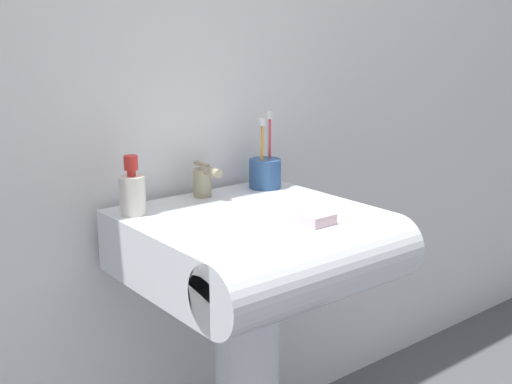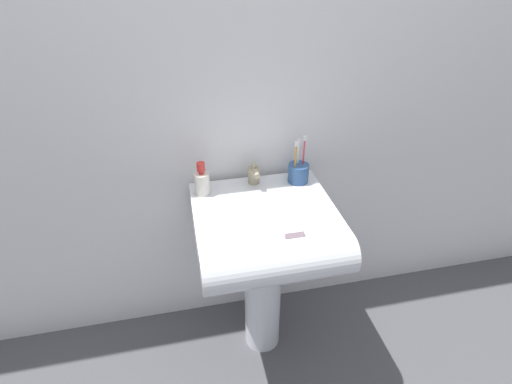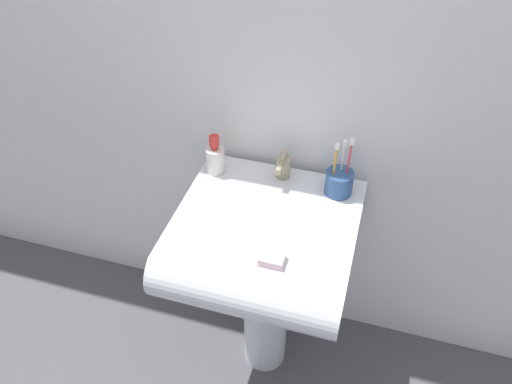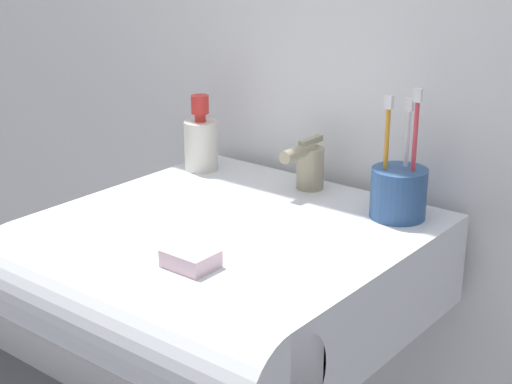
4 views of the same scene
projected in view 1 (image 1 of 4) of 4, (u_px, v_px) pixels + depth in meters
The scene contains 6 objects.
wall_back at pixel (178, 24), 1.60m from camera, with size 5.00×0.05×2.40m, color white.
sink_basin at pixel (262, 248), 1.47m from camera, with size 0.54×0.54×0.15m.
faucet at pixel (202, 180), 1.62m from camera, with size 0.05×0.10×0.09m.
toothbrush_cup at pixel (265, 172), 1.72m from camera, with size 0.09×0.09×0.20m.
soap_bottle at pixel (132, 192), 1.46m from camera, with size 0.06×0.06×0.14m.
bar_soap at pixel (318, 219), 1.40m from camera, with size 0.07×0.05×0.02m, color silver.
Camera 1 is at (-0.88, -1.14, 1.19)m, focal length 45.00 mm.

